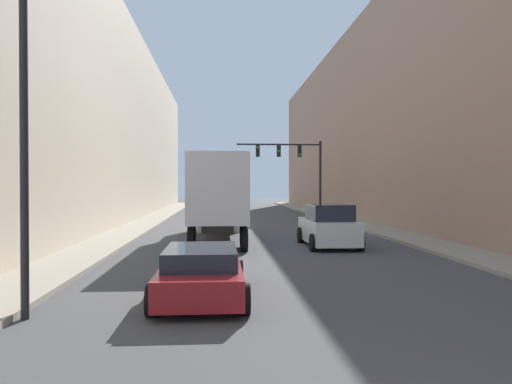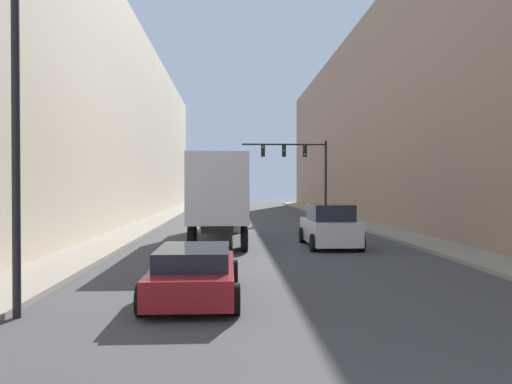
{
  "view_description": "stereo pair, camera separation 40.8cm",
  "coord_description": "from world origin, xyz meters",
  "px_view_note": "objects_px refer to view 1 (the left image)",
  "views": [
    {
      "loc": [
        -2.06,
        -2.53,
        2.6
      ],
      "look_at": [
        -0.64,
        16.9,
        2.35
      ],
      "focal_mm": 35.0,
      "sensor_mm": 36.0,
      "label": 1
    },
    {
      "loc": [
        -1.65,
        -2.55,
        2.6
      ],
      "look_at": [
        -0.64,
        16.9,
        2.35
      ],
      "focal_mm": 35.0,
      "sensor_mm": 36.0,
      "label": 2
    }
  ],
  "objects_px": {
    "suv_car": "(328,227)",
    "traffic_signal_gantry": "(297,163)",
    "street_lamp": "(24,71)",
    "semi_truck": "(218,194)",
    "sedan_car": "(201,273)"
  },
  "relations": [
    {
      "from": "suv_car",
      "to": "sedan_car",
      "type": "bearing_deg",
      "value": -118.27
    },
    {
      "from": "sedan_car",
      "to": "traffic_signal_gantry",
      "type": "height_order",
      "value": "traffic_signal_gantry"
    },
    {
      "from": "suv_car",
      "to": "traffic_signal_gantry",
      "type": "height_order",
      "value": "traffic_signal_gantry"
    },
    {
      "from": "semi_truck",
      "to": "sedan_car",
      "type": "relative_size",
      "value": 2.57
    },
    {
      "from": "semi_truck",
      "to": "traffic_signal_gantry",
      "type": "bearing_deg",
      "value": 67.11
    },
    {
      "from": "suv_car",
      "to": "traffic_signal_gantry",
      "type": "bearing_deg",
      "value": 85.36
    },
    {
      "from": "traffic_signal_gantry",
      "to": "street_lamp",
      "type": "bearing_deg",
      "value": -108.91
    },
    {
      "from": "street_lamp",
      "to": "suv_car",
      "type": "bearing_deg",
      "value": 52.64
    },
    {
      "from": "semi_truck",
      "to": "sedan_car",
      "type": "bearing_deg",
      "value": -91.58
    },
    {
      "from": "semi_truck",
      "to": "street_lamp",
      "type": "distance_m",
      "value": 14.91
    },
    {
      "from": "suv_car",
      "to": "street_lamp",
      "type": "height_order",
      "value": "street_lamp"
    },
    {
      "from": "sedan_car",
      "to": "street_lamp",
      "type": "bearing_deg",
      "value": -154.28
    },
    {
      "from": "semi_truck",
      "to": "traffic_signal_gantry",
      "type": "xyz_separation_m",
      "value": [
        6.15,
        14.56,
        2.22
      ]
    },
    {
      "from": "semi_truck",
      "to": "suv_car",
      "type": "distance_m",
      "value": 5.84
    },
    {
      "from": "sedan_car",
      "to": "traffic_signal_gantry",
      "type": "bearing_deg",
      "value": 76.54
    }
  ]
}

